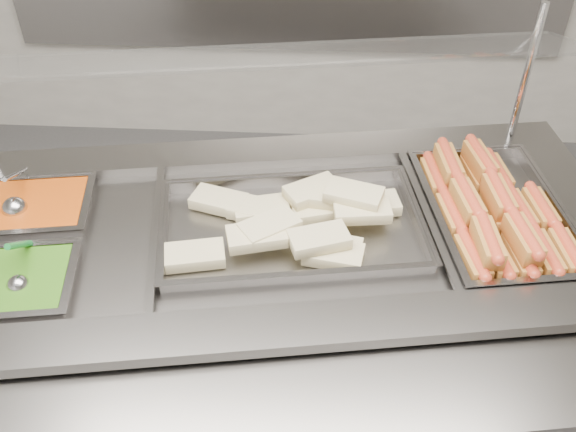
# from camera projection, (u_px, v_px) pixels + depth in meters

# --- Properties ---
(steam_counter) EXTENTS (2.18, 1.23, 0.99)m
(steam_counter) POSITION_uv_depth(u_px,v_px,m) (272.00, 333.00, 2.19)
(steam_counter) COLOR slate
(steam_counter) RESTS_ON ground
(tray_rail) EXTENTS (2.00, 0.70, 0.06)m
(tray_rail) POSITION_uv_depth(u_px,v_px,m) (289.00, 399.00, 1.48)
(tray_rail) COLOR slate
(tray_rail) RESTS_ON steam_counter
(sneeze_guard) EXTENTS (1.84, 0.60, 0.48)m
(sneeze_guard) POSITION_uv_depth(u_px,v_px,m) (260.00, 60.00, 1.80)
(sneeze_guard) COLOR silver
(sneeze_guard) RESTS_ON steam_counter
(pan_hotdogs) EXTENTS (0.46, 0.66, 0.11)m
(pan_hotdogs) POSITION_uv_depth(u_px,v_px,m) (494.00, 220.00, 1.95)
(pan_hotdogs) COLOR #979494
(pan_hotdogs) RESTS_ON steam_counter
(pan_wraps) EXTENTS (0.81, 0.55, 0.08)m
(pan_wraps) POSITION_uv_depth(u_px,v_px,m) (292.00, 230.00, 1.90)
(pan_wraps) COLOR #979494
(pan_wraps) RESTS_ON steam_counter
(pan_beans) EXTENTS (0.37, 0.31, 0.11)m
(pan_beans) POSITION_uv_depth(u_px,v_px,m) (36.00, 216.00, 1.97)
(pan_beans) COLOR #979494
(pan_beans) RESTS_ON steam_counter
(pan_peas) EXTENTS (0.37, 0.31, 0.11)m
(pan_peas) POSITION_uv_depth(u_px,v_px,m) (12.00, 292.00, 1.73)
(pan_peas) COLOR #979494
(pan_peas) RESTS_ON steam_counter
(hotdogs_in_buns) EXTENTS (0.41, 0.60, 0.13)m
(hotdogs_in_buns) POSITION_uv_depth(u_px,v_px,m) (491.00, 210.00, 1.91)
(hotdogs_in_buns) COLOR #AA5E23
(hotdogs_in_buns) RESTS_ON pan_hotdogs
(tortilla_wraps) EXTENTS (0.68, 0.41, 0.10)m
(tortilla_wraps) POSITION_uv_depth(u_px,v_px,m) (300.00, 218.00, 1.87)
(tortilla_wraps) COLOR beige
(tortilla_wraps) RESTS_ON pan_wraps
(ladle) EXTENTS (0.08, 0.22, 0.16)m
(ladle) POSITION_uv_depth(u_px,v_px,m) (15.00, 207.00, 1.92)
(ladle) COLOR #AAAAAF
(ladle) RESTS_ON pan_beans
(serving_spoon) EXTENTS (0.06, 0.19, 0.16)m
(serving_spoon) POSITION_uv_depth(u_px,v_px,m) (19.00, 278.00, 1.69)
(serving_spoon) COLOR #AAAAAF
(serving_spoon) RESTS_ON pan_peas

